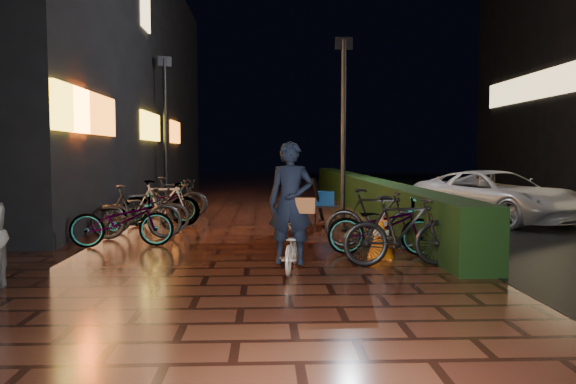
{
  "coord_description": "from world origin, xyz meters",
  "views": [
    {
      "loc": [
        0.27,
        -9.55,
        1.75
      ],
      "look_at": [
        0.65,
        -0.31,
        1.1
      ],
      "focal_mm": 35.0,
      "sensor_mm": 36.0,
      "label": 1
    }
  ],
  "objects_px": {
    "van": "(496,196)",
    "traffic_barrier": "(383,232)",
    "cyclist": "(291,223)",
    "cart_assembly": "(324,200)"
  },
  "relations": [
    {
      "from": "van",
      "to": "traffic_barrier",
      "type": "distance_m",
      "value": 5.71
    },
    {
      "from": "cyclist",
      "to": "traffic_barrier",
      "type": "relative_size",
      "value": 1.1
    },
    {
      "from": "traffic_barrier",
      "to": "cart_assembly",
      "type": "xyz_separation_m",
      "value": [
        -0.65,
        3.77,
        0.24
      ]
    },
    {
      "from": "cyclist",
      "to": "traffic_barrier",
      "type": "distance_m",
      "value": 2.37
    },
    {
      "from": "van",
      "to": "traffic_barrier",
      "type": "height_order",
      "value": "van"
    },
    {
      "from": "van",
      "to": "cart_assembly",
      "type": "xyz_separation_m",
      "value": [
        -4.46,
        -0.48,
        -0.06
      ]
    },
    {
      "from": "cyclist",
      "to": "cart_assembly",
      "type": "xyz_separation_m",
      "value": [
        1.06,
        5.37,
        -0.12
      ]
    },
    {
      "from": "cyclist",
      "to": "cart_assembly",
      "type": "height_order",
      "value": "cyclist"
    },
    {
      "from": "traffic_barrier",
      "to": "cart_assembly",
      "type": "bearing_deg",
      "value": 99.79
    },
    {
      "from": "cyclist",
      "to": "van",
      "type": "bearing_deg",
      "value": 46.67
    }
  ]
}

